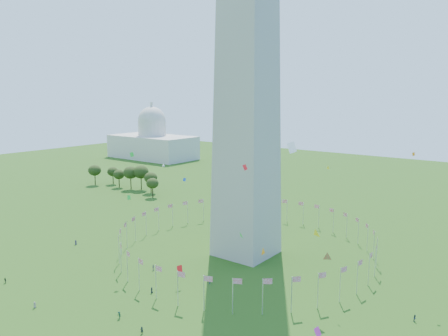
% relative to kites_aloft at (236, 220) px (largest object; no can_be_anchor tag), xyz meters
% --- Properties ---
extents(ground, '(600.00, 600.00, 0.00)m').
position_rel_kites_aloft_xyz_m(ground, '(-13.71, -25.39, -19.57)').
color(ground, '#1F4510').
rests_on(ground, ground).
extents(flag_ring, '(80.24, 80.24, 9.00)m').
position_rel_kites_aloft_xyz_m(flag_ring, '(-13.71, 24.61, -15.07)').
color(flag_ring, silver).
rests_on(flag_ring, ground).
extents(capitol_building, '(70.00, 35.00, 46.00)m').
position_rel_kites_aloft_xyz_m(capitol_building, '(-193.71, 154.61, 3.43)').
color(capitol_building, beige).
rests_on(capitol_building, ground).
extents(kites_aloft, '(110.31, 63.55, 38.94)m').
position_rel_kites_aloft_xyz_m(kites_aloft, '(0.00, 0.00, 0.00)').
color(kites_aloft, green).
rests_on(kites_aloft, ground).
extents(tree_line_west, '(55.04, 16.01, 12.96)m').
position_rel_kites_aloft_xyz_m(tree_line_west, '(-118.77, 65.95, -13.92)').
color(tree_line_west, '#2F4416').
rests_on(tree_line_west, ground).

